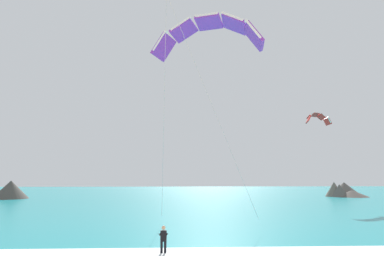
# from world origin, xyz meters

# --- Properties ---
(sea) EXTENTS (200.00, 120.00, 0.20)m
(sea) POSITION_xyz_m (0.00, 73.33, 0.10)
(sea) COLOR teal
(sea) RESTS_ON ground
(surf_foam) EXTENTS (200.00, 2.69, 0.04)m
(surf_foam) POSITION_xyz_m (0.00, 14.33, 0.22)
(surf_foam) COLOR white
(surf_foam) RESTS_ON sea
(kitesurfer) EXTENTS (0.55, 0.54, 1.69)m
(kitesurfer) POSITION_xyz_m (-0.65, 14.29, 0.94)
(kitesurfer) COLOR black
(kitesurfer) RESTS_ON ground
(kite_primary) EXTENTS (9.27, 10.43, 16.65)m
(kite_primary) POSITION_xyz_m (2.65, 22.84, 16.44)
(kite_primary) COLOR purple
(kite_distant) EXTENTS (4.65, 3.04, 1.87)m
(kite_distant) POSITION_xyz_m (20.80, 45.70, 12.91)
(kite_distant) COLOR red
(headland_right) EXTENTS (8.70, 10.98, 3.14)m
(headland_right) POSITION_xyz_m (34.38, 67.20, 1.31)
(headland_right) COLOR #56514C
(headland_right) RESTS_ON ground
(headland_left) EXTENTS (6.81, 8.38, 3.49)m
(headland_left) POSITION_xyz_m (-30.27, 63.52, 1.61)
(headland_left) COLOR #47423D
(headland_left) RESTS_ON ground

